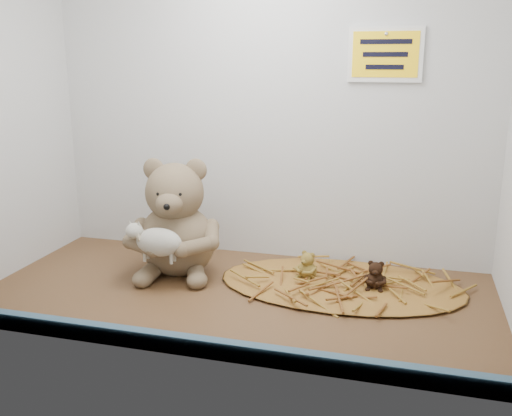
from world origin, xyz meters
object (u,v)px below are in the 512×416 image
(toy_lamb, at_px, (159,242))
(mini_teddy_brown, at_px, (375,274))
(mini_teddy_tan, at_px, (308,264))
(main_teddy, at_px, (176,217))

(toy_lamb, height_order, mini_teddy_brown, toy_lamb)
(toy_lamb, relative_size, mini_teddy_brown, 2.17)
(toy_lamb, xyz_separation_m, mini_teddy_tan, (0.34, 0.13, -0.07))
(mini_teddy_tan, relative_size, mini_teddy_brown, 1.00)
(main_teddy, bearing_deg, mini_teddy_tan, -6.95)
(mini_teddy_brown, bearing_deg, mini_teddy_tan, 172.37)
(toy_lamb, bearing_deg, mini_teddy_brown, 12.27)
(mini_teddy_tan, bearing_deg, mini_teddy_brown, 18.82)
(toy_lamb, relative_size, mini_teddy_tan, 2.17)
(main_teddy, relative_size, toy_lamb, 2.01)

